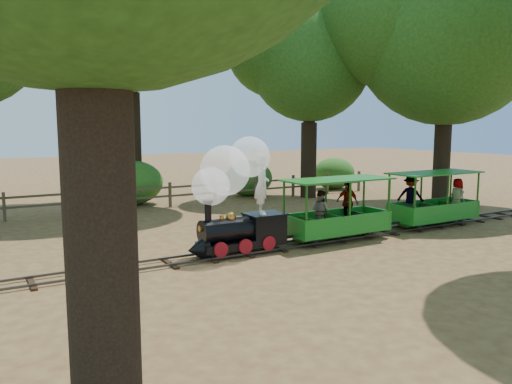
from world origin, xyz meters
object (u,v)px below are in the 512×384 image
carriage_rear (430,202)px  fence (193,191)px  carriage_front (336,213)px  locomotive (234,188)px

carriage_rear → fence: 9.36m
carriage_rear → fence: size_ratio=0.18×
carriage_rear → carriage_front: bearing=-179.7°
locomotive → carriage_front: bearing=-0.1°
carriage_rear → fence: bearing=122.1°
carriage_front → locomotive: bearing=179.9°
locomotive → carriage_rear: 7.27m
locomotive → carriage_front: locomotive is taller
carriage_rear → fence: carriage_rear is taller
carriage_front → carriage_rear: (3.90, 0.02, 0.04)m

